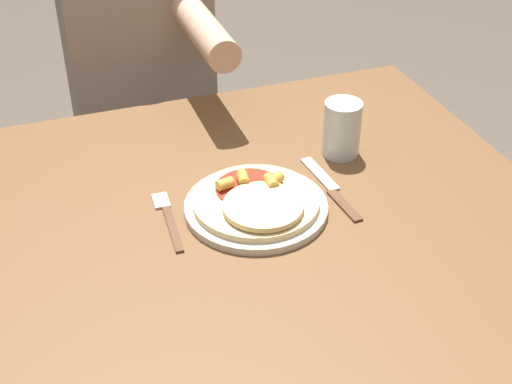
% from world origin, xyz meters
% --- Properties ---
extents(dining_table, '(1.02, 0.96, 0.75)m').
position_xyz_m(dining_table, '(0.00, 0.00, 0.64)').
color(dining_table, brown).
rests_on(dining_table, ground_plane).
extents(plate, '(0.26, 0.26, 0.01)m').
position_xyz_m(plate, '(-0.02, 0.02, 0.76)').
color(plate, silver).
rests_on(plate, dining_table).
extents(pizza, '(0.23, 0.23, 0.04)m').
position_xyz_m(pizza, '(-0.02, 0.02, 0.77)').
color(pizza, '#E0C689').
rests_on(pizza, plate).
extents(fork, '(0.03, 0.18, 0.00)m').
position_xyz_m(fork, '(-0.17, 0.05, 0.75)').
color(fork, brown).
rests_on(fork, dining_table).
extents(knife, '(0.03, 0.22, 0.00)m').
position_xyz_m(knife, '(0.14, 0.03, 0.75)').
color(knife, brown).
rests_on(knife, dining_table).
extents(drinking_glass, '(0.07, 0.07, 0.11)m').
position_xyz_m(drinking_glass, '(0.21, 0.15, 0.81)').
color(drinking_glass, silver).
rests_on(drinking_glass, dining_table).
extents(person_diner, '(0.35, 0.52, 1.23)m').
position_xyz_m(person_diner, '(-0.08, 0.72, 0.72)').
color(person_diner, '#2D2D38').
rests_on(person_diner, ground_plane).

